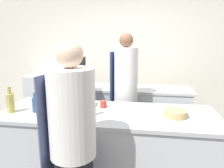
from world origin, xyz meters
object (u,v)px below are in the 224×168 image
Objects in this scene: chef_at_stove at (71,98)px; chef_at_pass_far at (125,96)px; bottle_vinegar at (35,104)px; cup at (103,104)px; chef_at_prep_near at (73,147)px; bottle_olive_oil at (10,102)px; bowl_prep_small at (176,113)px; bottle_wine at (89,105)px; stockpot at (120,80)px; bowl_mixing_large at (49,99)px; oven_range at (51,99)px.

chef_at_pass_far is at bearing 105.18° from chef_at_stove.
cup is at bearing 19.98° from bottle_vinegar.
chef_at_prep_near is 20.62× the size of cup.
bottle_olive_oil is 1.32× the size of bottle_vinegar.
chef_at_pass_far reaches higher than bottle_vinegar.
bottle_vinegar is 0.91× the size of bowl_prep_small.
bottle_wine reaches higher than cup.
bottle_olive_oil is 0.94× the size of bottle_wine.
bottle_wine is 1.09× the size of stockpot.
cup is at bearing 0.54° from chef_at_prep_near.
bowl_mixing_large is at bearing 146.65° from bottle_wine.
bottle_vinegar is 0.64m from bottle_wine.
bottle_olive_oil reaches higher than bowl_mixing_large.
bowl_prep_small is at bearing 8.05° from bottle_wine.
chef_at_pass_far is 0.98m from bottle_wine.
stockpot is (1.07, 1.41, 0.00)m from bottle_olive_oil.
bowl_mixing_large is 0.75m from cup.
oven_range is 2.06m from bottle_vinegar.
chef_at_prep_near is 1.19m from bowl_mixing_large.
chef_at_pass_far reaches higher than bowl_prep_small.
bottle_olive_oil reaches higher than stockpot.
stockpot reaches higher than bowl_prep_small.
chef_at_prep_near is at bearing -56.54° from bowl_mixing_large.
stockpot reaches higher than bottle_vinegar.
oven_range is at bearing -132.17° from chef_at_stove.
bowl_prep_small is (0.91, 0.13, -0.09)m from bottle_wine.
cup is (1.39, -1.61, 0.46)m from oven_range.
oven_range is 0.56× the size of chef_at_pass_far.
chef_at_stove is 0.81m from cup.
bottle_olive_oil is (-1.21, -0.92, 0.13)m from chef_at_pass_far.
cup is at bearing 174.42° from chef_at_pass_far.
cup is (0.59, -0.54, 0.10)m from chef_at_stove.
cup is at bearing -49.12° from oven_range.
bottle_olive_oil is at bearing -127.32° from stockpot.
chef_at_pass_far is 0.64m from cup.
chef_at_prep_near reaches higher than stockpot.
bottle_olive_oil is 0.90m from bottle_wine.
bottle_wine reaches higher than bowl_mixing_large.
bottle_wine is (0.49, -0.86, 0.18)m from chef_at_stove.
stockpot is (1.47, -0.53, 0.54)m from oven_range.
bottle_wine is at bearing 175.20° from chef_at_pass_far.
chef_at_prep_near is 1.08m from bottle_olive_oil.
bottle_wine is at bearing -106.98° from cup.
bottle_wine is at bearing -171.95° from bowl_prep_small.
stockpot is at bearing 59.16° from bottle_vinegar.
cup is (0.74, -0.11, -0.00)m from bowl_mixing_large.
chef_at_pass_far is at bearing -74.53° from stockpot.
bowl_prep_small is at bearing -59.83° from stockpot.
bowl_prep_small is (1.55, 0.08, -0.05)m from bottle_vinegar.
bottle_olive_oil reaches higher than cup.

